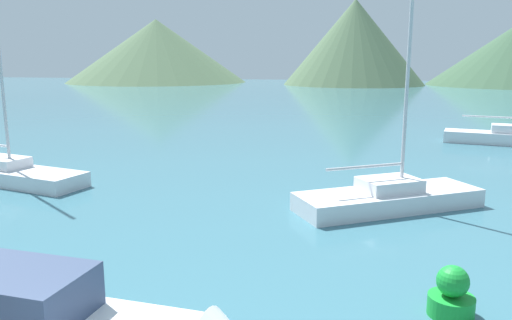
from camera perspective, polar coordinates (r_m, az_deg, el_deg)
sailboat_inner at (r=17.35m, az=14.93°, el=-4.00°), size 6.44×5.01×8.80m
sailboat_middle at (r=32.96m, az=27.17°, el=2.39°), size 7.59×3.18×8.88m
sailboat_outer at (r=23.08m, az=-27.15°, el=-1.07°), size 8.22×3.59×10.58m
buoy_marker at (r=10.77m, az=21.46°, el=-14.18°), size 0.89×0.89×1.03m
hill_west at (r=114.11m, az=-11.27°, el=12.13°), size 39.02×39.02×13.51m
hill_central at (r=102.55m, az=11.17°, el=13.07°), size 27.62×27.62×16.47m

